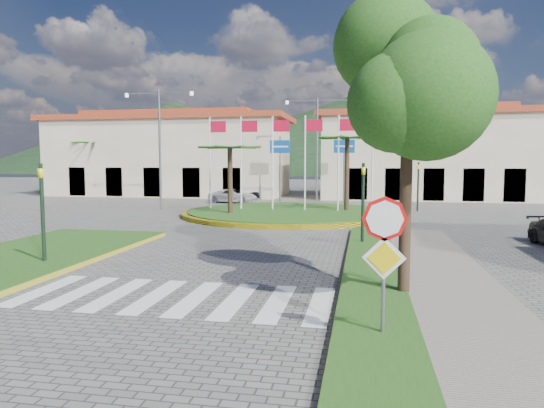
% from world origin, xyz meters
% --- Properties ---
extents(ground, '(160.00, 160.00, 0.00)m').
position_xyz_m(ground, '(0.00, 0.00, 0.00)').
color(ground, '#5C5A57').
rests_on(ground, ground).
extents(sidewalk_right, '(4.00, 28.00, 0.15)m').
position_xyz_m(sidewalk_right, '(6.00, 2.00, 0.07)').
color(sidewalk_right, gray).
rests_on(sidewalk_right, ground).
extents(verge_right, '(1.60, 28.00, 0.18)m').
position_xyz_m(verge_right, '(4.80, 2.00, 0.09)').
color(verge_right, '#234B15').
rests_on(verge_right, ground).
extents(crosswalk, '(8.00, 3.00, 0.01)m').
position_xyz_m(crosswalk, '(0.00, 4.00, 0.01)').
color(crosswalk, silver).
rests_on(crosswalk, ground).
extents(roundabout_island, '(12.70, 12.70, 6.00)m').
position_xyz_m(roundabout_island, '(0.00, 22.00, 0.17)').
color(roundabout_island, yellow).
rests_on(roundabout_island, ground).
extents(stop_sign, '(0.80, 0.11, 2.65)m').
position_xyz_m(stop_sign, '(4.90, 1.96, 1.79)').
color(stop_sign, slate).
rests_on(stop_sign, ground).
extents(deciduous_tree, '(3.60, 3.60, 6.80)m').
position_xyz_m(deciduous_tree, '(5.50, 5.00, 5.18)').
color(deciduous_tree, black).
rests_on(deciduous_tree, ground).
extents(traffic_light_left, '(0.15, 0.18, 3.20)m').
position_xyz_m(traffic_light_left, '(-5.20, 6.50, 1.94)').
color(traffic_light_left, black).
rests_on(traffic_light_left, ground).
extents(traffic_light_right, '(0.15, 0.18, 3.20)m').
position_xyz_m(traffic_light_right, '(4.50, 12.00, 1.94)').
color(traffic_light_right, black).
rests_on(traffic_light_right, ground).
extents(traffic_light_far, '(0.18, 0.15, 3.20)m').
position_xyz_m(traffic_light_far, '(8.00, 26.00, 1.94)').
color(traffic_light_far, black).
rests_on(traffic_light_far, ground).
extents(direction_sign_west, '(1.60, 0.14, 5.20)m').
position_xyz_m(direction_sign_west, '(-2.00, 30.97, 3.53)').
color(direction_sign_west, slate).
rests_on(direction_sign_west, ground).
extents(direction_sign_east, '(1.60, 0.14, 5.20)m').
position_xyz_m(direction_sign_east, '(3.00, 30.97, 3.53)').
color(direction_sign_east, slate).
rests_on(direction_sign_east, ground).
extents(street_lamp_centre, '(4.80, 0.16, 8.00)m').
position_xyz_m(street_lamp_centre, '(1.00, 30.00, 4.50)').
color(street_lamp_centre, slate).
rests_on(street_lamp_centre, ground).
extents(street_lamp_west, '(4.80, 0.16, 8.00)m').
position_xyz_m(street_lamp_west, '(-9.00, 24.00, 4.50)').
color(street_lamp_west, slate).
rests_on(street_lamp_west, ground).
extents(building_left, '(23.32, 9.54, 8.05)m').
position_xyz_m(building_left, '(-14.00, 38.00, 3.90)').
color(building_left, '#C3B593').
rests_on(building_left, ground).
extents(building_right, '(19.08, 9.54, 8.05)m').
position_xyz_m(building_right, '(10.00, 38.00, 3.90)').
color(building_right, '#C3B593').
rests_on(building_right, ground).
extents(hill_far_west, '(140.00, 140.00, 22.00)m').
position_xyz_m(hill_far_west, '(-55.00, 140.00, 11.00)').
color(hill_far_west, black).
rests_on(hill_far_west, ground).
extents(hill_far_mid, '(180.00, 180.00, 30.00)m').
position_xyz_m(hill_far_mid, '(15.00, 160.00, 15.00)').
color(hill_far_mid, black).
rests_on(hill_far_mid, ground).
extents(hill_near_back, '(110.00, 110.00, 16.00)m').
position_xyz_m(hill_near_back, '(-10.00, 130.00, 8.00)').
color(hill_near_back, black).
rests_on(hill_near_back, ground).
extents(white_van, '(4.03, 2.25, 1.07)m').
position_xyz_m(white_van, '(-5.57, 30.00, 0.53)').
color(white_van, '#BCBCBE').
rests_on(white_van, ground).
extents(car_dark_a, '(3.74, 2.12, 1.20)m').
position_xyz_m(car_dark_a, '(-5.72, 34.32, 0.60)').
color(car_dark_a, black).
rests_on(car_dark_a, ground).
extents(car_dark_b, '(4.05, 2.35, 1.26)m').
position_xyz_m(car_dark_b, '(7.26, 35.14, 0.63)').
color(car_dark_b, black).
rests_on(car_dark_b, ground).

